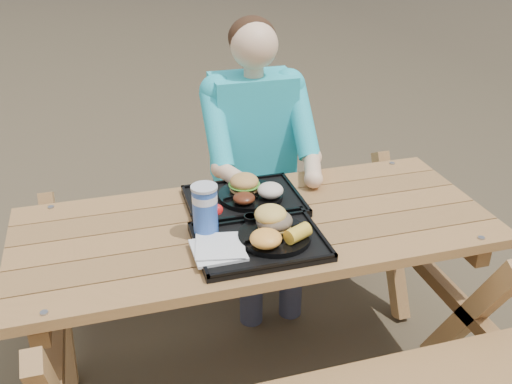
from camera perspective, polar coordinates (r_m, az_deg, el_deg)
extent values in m
plane|color=#999999|center=(2.62, 0.00, -17.30)|extent=(60.00, 60.00, 0.00)
cube|color=black|center=(2.02, 0.32, -5.07)|extent=(0.45, 0.35, 0.02)
cube|color=black|center=(2.28, -1.20, -0.99)|extent=(0.45, 0.35, 0.02)
cylinder|color=black|center=(2.02, 1.87, -4.43)|extent=(0.26, 0.26, 0.02)
cylinder|color=black|center=(2.29, -0.54, -0.33)|extent=(0.26, 0.26, 0.02)
cube|color=silver|center=(1.95, -3.82, -5.71)|extent=(0.18, 0.18, 0.02)
cylinder|color=#1644A9|center=(2.02, -5.10, -1.93)|extent=(0.09, 0.09, 0.18)
cylinder|color=black|center=(2.11, -0.50, -2.77)|extent=(0.05, 0.05, 0.03)
cylinder|color=#C48615|center=(2.12, 0.89, -2.47)|extent=(0.06, 0.06, 0.03)
ellipsoid|color=#FFAF43|center=(1.94, 0.99, -4.67)|extent=(0.11, 0.11, 0.06)
cube|color=black|center=(2.25, -5.30, -1.15)|extent=(0.07, 0.17, 0.01)
ellipsoid|color=#562311|center=(2.20, -1.21, -0.62)|extent=(0.09, 0.09, 0.04)
ellipsoid|color=beige|center=(2.24, 1.45, 0.17)|extent=(0.10, 0.10, 0.06)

